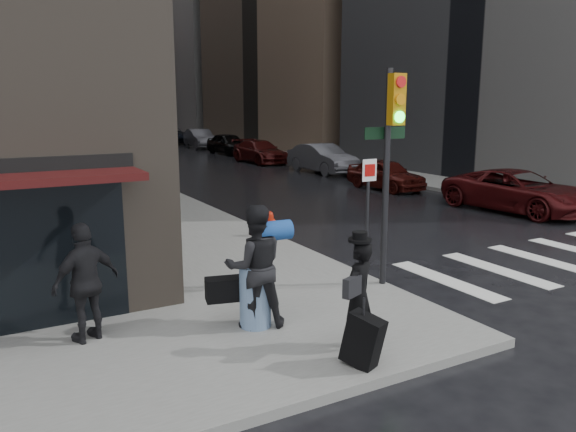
# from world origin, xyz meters

# --- Properties ---
(ground) EXTENTS (140.00, 140.00, 0.00)m
(ground) POSITION_xyz_m (0.00, 0.00, 0.00)
(ground) COLOR black
(ground) RESTS_ON ground
(sidewalk_left) EXTENTS (4.00, 50.00, 0.15)m
(sidewalk_left) POSITION_xyz_m (0.00, 27.00, 0.07)
(sidewalk_left) COLOR slate
(sidewalk_left) RESTS_ON ground
(sidewalk_right) EXTENTS (3.00, 50.00, 0.15)m
(sidewalk_right) POSITION_xyz_m (13.50, 27.00, 0.07)
(sidewalk_right) COLOR slate
(sidewalk_right) RESTS_ON ground
(crosswalk) EXTENTS (8.50, 3.00, 0.01)m
(crosswalk) POSITION_xyz_m (7.50, 1.00, 0.00)
(crosswalk) COLOR silver
(crosswalk) RESTS_ON ground
(bldg_right_far) EXTENTS (22.00, 20.00, 25.00)m
(bldg_right_far) POSITION_xyz_m (26.00, 58.00, 12.50)
(bldg_right_far) COLOR slate
(bldg_right_far) RESTS_ON ground
(bldg_distant) EXTENTS (40.00, 12.00, 32.00)m
(bldg_distant) POSITION_xyz_m (6.00, 78.00, 16.00)
(bldg_distant) COLOR slate
(bldg_distant) RESTS_ON ground
(man_overcoat) EXTENTS (0.90, 1.18, 1.81)m
(man_overcoat) POSITION_xyz_m (-0.41, -1.17, 0.91)
(man_overcoat) COLOR black
(man_overcoat) RESTS_ON ground
(man_jeans) EXTENTS (1.42, 1.03, 2.03)m
(man_jeans) POSITION_xyz_m (-1.32, 0.44, 1.17)
(man_jeans) COLOR black
(man_jeans) RESTS_ON ground
(man_greycoat) EXTENTS (1.18, 0.81, 1.85)m
(man_greycoat) POSITION_xyz_m (-3.79, 1.18, 1.08)
(man_greycoat) COLOR black
(man_greycoat) RESTS_ON ground
(traffic_light) EXTENTS (1.06, 0.47, 4.24)m
(traffic_light) POSITION_xyz_m (1.86, 1.07, 2.88)
(traffic_light) COLOR black
(traffic_light) RESTS_ON ground
(fire_hydrant) EXTENTS (0.39, 0.29, 0.67)m
(fire_hydrant) POSITION_xyz_m (1.80, 5.97, 0.45)
(fire_hydrant) COLOR #B01E0A
(fire_hydrant) RESTS_ON ground
(parked_car_0) EXTENTS (2.89, 5.39, 1.44)m
(parked_car_0) POSITION_xyz_m (11.26, 5.51, 0.72)
(parked_car_0) COLOR #400C0E
(parked_car_0) RESTS_ON ground
(parked_car_1) EXTENTS (1.80, 4.00, 1.33)m
(parked_car_1) POSITION_xyz_m (10.44, 11.73, 0.67)
(parked_car_1) COLOR #44110D
(parked_car_1) RESTS_ON ground
(parked_car_2) EXTENTS (1.82, 4.75, 1.54)m
(parked_car_2) POSITION_xyz_m (11.14, 17.94, 0.77)
(parked_car_2) COLOR #525257
(parked_car_2) RESTS_ON ground
(parked_car_3) EXTENTS (2.17, 4.90, 1.40)m
(parked_car_3) POSITION_xyz_m (10.48, 24.15, 0.70)
(parked_car_3) COLOR #3B0C0B
(parked_car_3) RESTS_ON ground
(parked_car_4) EXTENTS (2.12, 4.59, 1.52)m
(parked_car_4) POSITION_xyz_m (11.02, 30.37, 0.76)
(parked_car_4) COLOR black
(parked_car_4) RESTS_ON ground
(parked_car_5) EXTENTS (1.99, 4.80, 1.54)m
(parked_car_5) POSITION_xyz_m (11.13, 36.58, 0.77)
(parked_car_5) COLOR #45454A
(parked_car_5) RESTS_ON ground
(parked_car_6) EXTENTS (3.01, 5.91, 1.60)m
(parked_car_6) POSITION_xyz_m (10.44, 42.80, 0.80)
(parked_car_6) COLOR black
(parked_car_6) RESTS_ON ground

